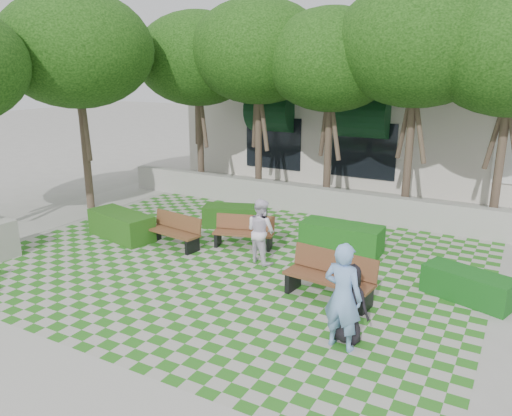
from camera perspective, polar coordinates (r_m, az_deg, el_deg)
The scene contains 17 objects.
ground at distance 11.92m, azimuth -5.68°, elevation -7.90°, with size 90.00×90.00×0.00m, color gray.
lawn at distance 12.68m, azimuth -3.09°, elevation -6.31°, with size 12.00×12.00×0.00m, color #2B721E.
sidewalk_south at distance 8.97m, azimuth -23.92°, elevation -17.91°, with size 16.00×2.00×0.01m, color #9E9B93.
sidewalk_west at distance 17.43m, azimuth -23.57°, elevation -1.41°, with size 2.00×12.00×0.01m, color #9E9B93.
retaining_wall at distance 16.94m, azimuth 6.30°, elevation 0.94°, with size 15.00×0.36×0.90m, color #9E9B93.
bench_east at distance 10.77m, azimuth 8.46°, elevation -7.85°, with size 1.99×0.85×1.02m.
bench_mid at distance 13.68m, azimuth -1.39°, elevation -2.78°, with size 1.73×1.00×0.86m.
bench_west at distance 13.87m, azimuth -9.36°, elevation -2.65°, with size 1.76×0.80×0.89m.
hedge_east at distance 11.59m, azimuth 23.04°, elevation -8.18°, with size 1.82×0.73×0.64m, color #134917.
hedge_midright at distance 13.58m, azimuth 9.72°, elevation -3.33°, with size 2.14×0.86×0.75m, color #165215.
hedge_midleft at distance 15.38m, azimuth -2.41°, elevation -0.97°, with size 1.91×0.76×0.67m, color #1C4813.
hedge_west at distance 14.91m, azimuth -15.15°, elevation -1.91°, with size 2.15×0.86×0.75m, color #1E4C14.
person_blue at distance 8.84m, azimuth 9.88°, elevation -9.93°, with size 0.71×0.47×1.96m, color #79A2DD.
person_dark at distance 9.16m, azimuth 10.60°, elevation -10.70°, with size 0.72×0.47×1.47m, color black.
person_white at distance 12.49m, azimuth 0.55°, elevation -2.64°, with size 0.80×0.63×1.65m, color white.
tree_row at distance 16.96m, azimuth 0.39°, elevation 17.21°, with size 17.70×13.40×7.41m.
building at distance 23.71m, azimuth 16.20°, elevation 9.78°, with size 18.00×8.92×5.15m.
Camera 1 is at (6.31, -8.90, 4.80)m, focal length 35.00 mm.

